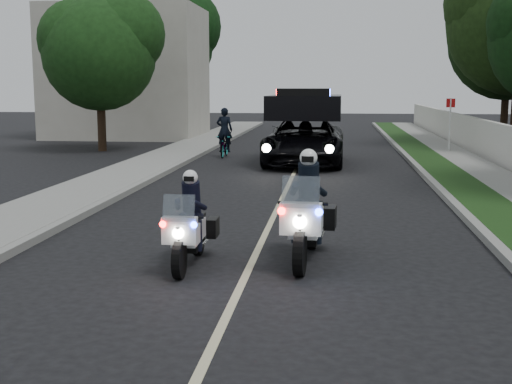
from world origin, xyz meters
TOP-DOWN VIEW (x-y plane):
  - ground at (0.00, 0.00)m, footprint 120.00×120.00m
  - curb_right at (4.10, 10.00)m, footprint 0.20×60.00m
  - grass_verge at (4.80, 10.00)m, footprint 1.20×60.00m
  - sidewalk_right at (6.10, 10.00)m, footprint 1.40×60.00m
  - curb_left at (-4.10, 10.00)m, footprint 0.20×60.00m
  - sidewalk_left at (-5.20, 10.00)m, footprint 2.00×60.00m
  - building_far at (-10.00, 26.00)m, footprint 8.00×6.00m
  - lane_marking at (0.00, 10.00)m, footprint 0.12×50.00m
  - police_moto_left at (-0.96, -0.31)m, footprint 0.64×1.79m
  - police_moto_right at (0.87, 0.20)m, footprint 0.89×2.19m
  - police_suv at (0.21, 14.08)m, footprint 2.85×6.03m
  - bicycle at (-3.06, 16.18)m, footprint 0.59×1.64m
  - cyclist at (-3.06, 16.18)m, footprint 0.65×0.45m
  - sign_post at (6.00, 18.26)m, footprint 0.49×0.49m
  - tree_right_e at (9.59, 24.36)m, footprint 6.17×6.17m
  - tree_left_near at (-8.74, 18.04)m, footprint 5.76×5.76m
  - tree_left_far at (-9.31, 31.36)m, footprint 7.37×7.37m

SIDE VIEW (x-z plane):
  - ground at x=0.00m, z-range 0.00..0.00m
  - police_moto_left at x=-0.96m, z-range -0.76..0.76m
  - police_moto_right at x=0.87m, z-range -0.91..0.91m
  - police_suv at x=0.21m, z-range -1.46..1.46m
  - bicycle at x=-3.06m, z-range -0.43..0.43m
  - cyclist at x=-3.06m, z-range -0.88..0.88m
  - sign_post at x=6.00m, z-range -1.19..1.19m
  - tree_right_e at x=9.59m, z-range -4.85..4.85m
  - tree_left_near at x=-8.74m, z-range -4.03..4.03m
  - tree_left_far at x=-9.31m, z-range -5.18..5.18m
  - lane_marking at x=0.00m, z-range 0.00..0.01m
  - curb_right at x=4.10m, z-range 0.00..0.15m
  - curb_left at x=-4.10m, z-range 0.00..0.15m
  - grass_verge at x=4.80m, z-range 0.00..0.16m
  - sidewalk_right at x=6.10m, z-range 0.00..0.16m
  - sidewalk_left at x=-5.20m, z-range 0.00..0.16m
  - building_far at x=-10.00m, z-range 0.00..7.00m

